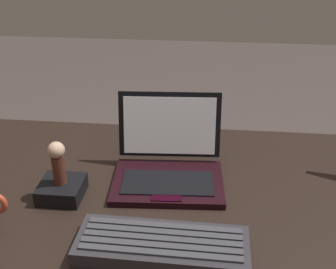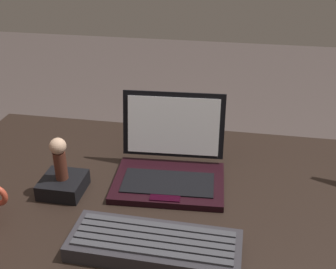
# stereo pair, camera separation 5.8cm
# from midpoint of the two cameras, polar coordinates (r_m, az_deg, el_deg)

# --- Properties ---
(desk) EXTENTS (1.31, 0.70, 0.73)m
(desk) POSITION_cam_midpoint_polar(r_m,az_deg,el_deg) (1.01, 3.29, -14.70)
(desk) COLOR black
(desk) RESTS_ON ground
(laptop_front) EXTENTS (0.26, 0.22, 0.19)m
(laptop_front) POSITION_cam_midpoint_polar(r_m,az_deg,el_deg) (0.98, -1.63, -4.18)
(laptop_front) COLOR black
(laptop_front) RESTS_ON desk
(external_keyboard) EXTENTS (0.32, 0.12, 0.04)m
(external_keyboard) POSITION_cam_midpoint_polar(r_m,az_deg,el_deg) (0.80, -2.93, -14.88)
(external_keyboard) COLOR #2A282D
(external_keyboard) RESTS_ON desk
(figurine_stand) EXTENTS (0.09, 0.09, 0.04)m
(figurine_stand) POSITION_cam_midpoint_polar(r_m,az_deg,el_deg) (0.97, -15.89, -7.21)
(figurine_stand) COLOR black
(figurine_stand) RESTS_ON desk
(figurine) EXTENTS (0.04, 0.04, 0.10)m
(figurine) POSITION_cam_midpoint_polar(r_m,az_deg,el_deg) (0.93, -16.48, -3.42)
(figurine) COLOR #4F261B
(figurine) RESTS_ON figurine_stand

